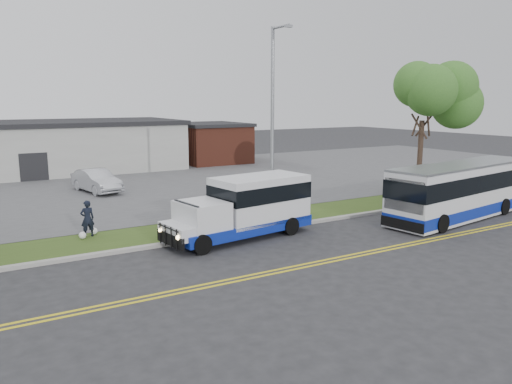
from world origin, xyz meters
TOP-DOWN VIEW (x-y plane):
  - ground at (0.00, 0.00)m, footprint 140.00×140.00m
  - lane_line_north at (0.00, -3.85)m, footprint 70.00×0.12m
  - lane_line_south at (0.00, -4.15)m, footprint 70.00×0.12m
  - curb at (0.00, 1.10)m, footprint 80.00×0.30m
  - verge at (0.00, 2.90)m, footprint 80.00×3.30m
  - parking_lot at (0.00, 17.00)m, footprint 80.00×25.00m
  - commercial_building at (-6.00, 27.00)m, footprint 25.40×10.40m
  - brick_wing at (10.50, 26.00)m, footprint 6.30×7.30m
  - tree_east at (14.00, 3.00)m, footprint 5.20×5.20m
  - streetlight_near at (3.00, 2.73)m, footprint 0.35×1.53m
  - shuttle_bus at (0.39, 0.69)m, footprint 7.24×3.20m
  - transit_bus at (11.87, -1.80)m, footprint 10.54×3.76m
  - pedestrian at (-5.98, 3.89)m, footprint 0.63×0.43m
  - parked_car_a at (-3.06, 14.89)m, footprint 2.56×4.82m
  - grocery_bag_left at (-6.28, 3.64)m, footprint 0.32×0.32m
  - grocery_bag_right at (-5.68, 4.14)m, footprint 0.32×0.32m

SIDE VIEW (x-z plane):
  - ground at x=0.00m, z-range 0.00..0.00m
  - lane_line_north at x=0.00m, z-range 0.00..0.01m
  - lane_line_south at x=0.00m, z-range 0.00..0.01m
  - verge at x=0.00m, z-range 0.00..0.10m
  - parking_lot at x=0.00m, z-range 0.00..0.10m
  - curb at x=0.00m, z-range 0.00..0.15m
  - grocery_bag_left at x=-6.28m, z-range 0.10..0.42m
  - grocery_bag_right at x=-5.68m, z-range 0.10..0.42m
  - parked_car_a at x=-3.06m, z-range 0.10..1.61m
  - pedestrian at x=-5.98m, z-range 0.10..1.75m
  - shuttle_bus at x=0.39m, z-range 0.09..2.78m
  - transit_bus at x=11.87m, z-range 0.02..2.88m
  - brick_wing at x=10.50m, z-range 0.01..3.91m
  - commercial_building at x=-6.00m, z-range 0.01..4.36m
  - streetlight_near at x=3.00m, z-range 0.48..9.98m
  - tree_east at x=14.00m, z-range 2.04..10.37m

